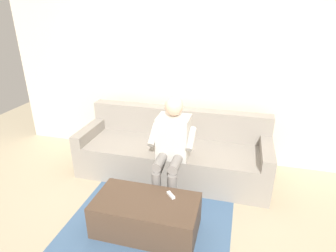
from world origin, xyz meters
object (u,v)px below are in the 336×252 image
object	(u,v)px
couch	(174,153)
coffee_table	(146,215)
person_solo_seated	(172,142)
remote_white	(171,195)

from	to	relation	value
couch	coffee_table	distance (m)	1.12
couch	coffee_table	xyz separation A→B (m)	(0.00, 1.12, -0.11)
couch	person_solo_seated	distance (m)	0.55
couch	remote_white	distance (m)	1.02
coffee_table	remote_white	xyz separation A→B (m)	(-0.22, -0.13, 0.19)
person_solo_seated	remote_white	world-z (taller)	person_solo_seated
coffee_table	person_solo_seated	bearing A→B (deg)	-96.32
coffee_table	person_solo_seated	world-z (taller)	person_solo_seated
person_solo_seated	remote_white	size ratio (longest dim) A/B	9.98
coffee_table	couch	bearing A→B (deg)	-90.00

